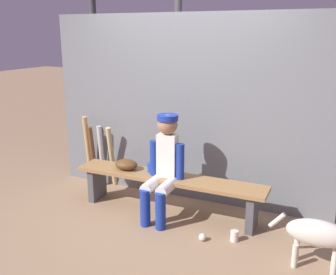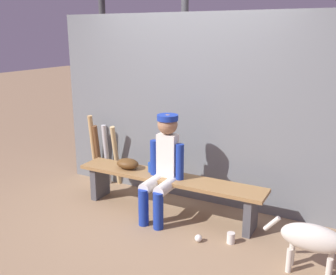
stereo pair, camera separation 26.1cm
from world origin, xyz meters
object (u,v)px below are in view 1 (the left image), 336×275
bat_aluminum_silver (102,156)px  baseball_glove (126,165)px  bat_wood_natural (112,157)px  dog (324,235)px  dugout_bench (168,185)px  baseball (202,237)px  cup_on_ground (234,236)px  player_seated (163,164)px  cup_on_bench (151,167)px  bat_wood_dark (93,156)px  bat_wood_tan (88,150)px

bat_aluminum_silver → baseball_glove: bearing=-33.0°
bat_wood_natural → bat_aluminum_silver: (-0.15, -0.01, -0.01)m
bat_aluminum_silver → dog: 2.94m
bat_wood_natural → baseball_glove: bearing=-41.5°
dugout_bench → baseball: (0.57, -0.43, -0.31)m
bat_aluminum_silver → cup_on_ground: size_ratio=7.53×
bat_aluminum_silver → dog: bat_aluminum_silver is taller
player_seated → bat_aluminum_silver: 1.26m
dugout_bench → cup_on_ground: (0.86, -0.30, -0.29)m
bat_wood_natural → cup_on_bench: size_ratio=7.69×
baseball_glove → cup_on_ground: size_ratio=2.55×
bat_wood_natural → cup_on_ground: bearing=-20.8°
player_seated → bat_wood_dark: player_seated is taller
baseball → cup_on_ground: size_ratio=0.67×
baseball_glove → dog: baseball_glove is taller
bat_aluminum_silver → dog: (2.81, -0.85, -0.08)m
bat_wood_natural → cup_on_ground: 2.02m
dugout_bench → bat_aluminum_silver: bat_aluminum_silver is taller
baseball_glove → bat_wood_natural: 0.61m
player_seated → cup_on_ground: player_seated is taller
bat_aluminum_silver → bat_wood_dark: bat_aluminum_silver is taller
player_seated → bat_aluminum_silver: (-1.14, 0.50, -0.21)m
player_seated → baseball: (0.57, -0.32, -0.59)m
player_seated → cup_on_bench: (-0.23, 0.15, -0.12)m
bat_wood_natural → bat_wood_dark: 0.28m
bat_wood_tan → cup_on_ground: size_ratio=8.62×
bat_wood_natural → bat_aluminum_silver: size_ratio=1.02×
bat_aluminum_silver → bat_wood_dark: (-0.13, -0.02, -0.01)m
dugout_bench → bat_wood_tan: bat_wood_tan is taller
player_seated → cup_on_ground: (0.86, -0.19, -0.57)m
baseball_glove → dog: (2.21, -0.46, -0.17)m
bat_wood_dark → cup_on_ground: (2.13, -0.68, -0.35)m
dugout_bench → bat_wood_natural: 1.08m
cup_on_ground → dog: dog is taller
bat_wood_dark → player_seated: bearing=-21.0°
player_seated → dog: bearing=-11.8°
player_seated → cup_on_bench: size_ratio=10.47×
bat_wood_natural → dog: 2.80m
player_seated → bat_wood_dark: bearing=159.0°
bat_wood_natural → cup_on_ground: size_ratio=7.69×
bat_wood_tan → dog: bat_wood_tan is taller
dugout_bench → dog: size_ratio=2.64×
bat_wood_natural → baseball: 1.81m
player_seated → cup_on_ground: 1.05m
bat_wood_tan → dog: 3.12m
bat_wood_dark → bat_wood_tan: bat_wood_tan is taller
bat_wood_dark → cup_on_ground: bat_wood_dark is taller
baseball_glove → player_seated: bearing=-11.7°
bat_wood_dark → bat_wood_tan: 0.09m
bat_wood_dark → bat_aluminum_silver: bearing=6.9°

